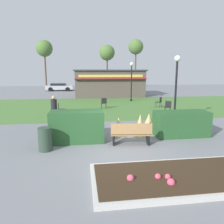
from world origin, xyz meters
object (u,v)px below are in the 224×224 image
Objects in this scene: cafe_chair_east at (60,108)px; tree_right_bg at (44,49)px; trash_bin at (45,139)px; tree_center_bg at (107,53)px; cafe_chair_north at (104,102)px; food_kiosk at (109,83)px; lamppost_mid at (176,81)px; parked_car_center_slot at (93,86)px; cafe_chair_center at (168,106)px; lamppost_far at (131,77)px; park_bench at (131,134)px; person_strolling at (54,110)px; parked_car_west_slot at (59,87)px; cafe_chair_west at (159,101)px; tree_left_bg at (136,47)px.

cafe_chair_east is 0.11× the size of tree_right_bg.
tree_center_bg is at bearing 79.11° from trash_bin.
food_kiosk is at bearing 80.60° from cafe_chair_north.
lamppost_mid is 0.91× the size of parked_car_center_slot.
lamppost_far is at bearing 99.90° from cafe_chair_center.
trash_bin is 32.09m from tree_right_bg.
park_bench is at bearing -89.42° from parked_car_center_slot.
lamppost_mid is 15.03m from food_kiosk.
lamppost_far reaches higher than person_strolling.
cafe_chair_center is (1.21, -6.90, -1.98)m from lamppost_far.
cafe_chair_east is 25.50m from tree_right_bg.
trash_bin is 27.12m from parked_car_west_slot.
tree_center_bg is at bearing 91.23° from lamppost_far.
lamppost_mid is at bearing -88.16° from tree_center_bg.
trash_bin is at bearing -109.00° from cafe_chair_north.
lamppost_far is at bearing 64.45° from trash_bin.
tree_right_bg is at bearing 122.83° from lamppost_far.
tree_center_bg is (8.23, 4.86, 5.68)m from parked_car_west_slot.
cafe_chair_west is 23.38m from tree_center_bg.
person_strolling is 0.22× the size of tree_center_bg.
lamppost_mid is 7.38m from person_strolling.
trash_bin is at bearing -81.35° from tree_right_bg.
lamppost_mid is 8.35m from trash_bin.
parked_car_west_slot is (-2.03, 20.21, 0.12)m from cafe_chair_east.
lamppost_mid is at bearing -80.52° from parked_car_center_slot.
person_strolling is (-6.68, -9.36, -1.65)m from lamppost_far.
lamppost_mid is at bearing -86.99° from lamppost_far.
park_bench is at bearing -104.17° from tree_left_bg.
cafe_chair_center is (-0.28, -2.59, 0.00)m from cafe_chair_west.
cafe_chair_west is at bearing -98.93° from tree_left_bg.
lamppost_far is at bearing -76.01° from parked_car_center_slot.
parked_car_center_slot is at bearing 105.22° from cafe_chair_west.
parked_car_center_slot reaches higher than park_bench.
food_kiosk reaches higher than trash_bin.
tree_right_bg is (-7.97, 21.69, 6.30)m from cafe_chair_north.
lamppost_mid and lamppost_far have the same top height.
lamppost_far is at bearing 45.98° from cafe_chair_east.
lamppost_far is 4.46× the size of cafe_chair_center.
cafe_chair_north is (-3.80, 5.40, -1.98)m from lamppost_mid.
person_strolling is (-7.19, 0.28, -1.65)m from lamppost_mid.
lamppost_mid is 0.44× the size of tree_left_bg.
park_bench is 0.44× the size of lamppost_far.
lamppost_far is at bearing -71.65° from food_kiosk.
tree_right_bg is 1.07× the size of tree_center_bg.
cafe_chair_west is 4.77m from cafe_chair_north.
parked_car_west_slot is (-9.83, 20.29, 0.12)m from cafe_chair_center.
tree_right_bg is 10.91m from tree_center_bg.
food_kiosk is 1.03× the size of tree_right_bg.
lamppost_far is at bearing -57.22° from parked_car_west_slot.
cafe_chair_east is 26.47m from tree_center_bg.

